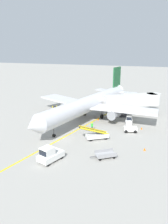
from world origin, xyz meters
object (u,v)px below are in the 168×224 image
Objects in this scene: pushback_tug at (50,155)px; baggage_tug_by_cargo_door at (130,127)px; jet_bridge at (136,100)px; belt_loader_aft_hold at (96,135)px; safety_cone_tail_area at (43,120)px; airliner at (90,103)px; belt_loader_forward_hold at (58,117)px; ground_crew_marshaller at (92,126)px; baggage_tug_near_wing at (129,121)px; safety_cone_nose_right at (102,114)px; safety_cone_wingtip_left at (145,149)px; safety_cone_nose_left at (98,119)px; safety_cone_wingtip_right at (142,128)px; baggage_cart_loaded at (106,155)px.

baggage_tug_by_cargo_door is (8.92, 14.40, -0.07)m from pushback_tug.
jet_bridge is 2.47× the size of belt_loader_aft_hold.
safety_cone_tail_area is at bearing 156.79° from belt_loader_aft_hold.
belt_loader_forward_hold is (-6.01, -3.37, -2.64)m from airliner.
jet_bridge is 7.08× the size of ground_crew_marshaller.
pushback_tug is 1.52× the size of baggage_tug_by_cargo_door.
belt_loader_forward_hold is 2.72× the size of ground_crew_marshaller.
baggage_tug_near_wing reaches higher than safety_cone_nose_right.
jet_bridge is at bearing 100.50° from safety_cone_wingtip_left.
baggage_tug_near_wing is 5.67× the size of safety_cone_tail_area.
safety_cone_nose_left is at bearing 20.92° from belt_loader_forward_hold.
ground_crew_marshaller reaches higher than safety_cone_tail_area.
ground_crew_marshaller is 3.86× the size of safety_cone_wingtip_right.
baggage_tug_near_wing is at bearing 40.82° from ground_crew_marshaller.
baggage_tug_by_cargo_door is 6.02× the size of safety_cone_wingtip_left.
belt_loader_aft_hold is (-4.33, -8.71, -0.15)m from baggage_tug_near_wing.
belt_loader_aft_hold is at bearing -62.19° from ground_crew_marshaller.
airliner reaches higher than safety_cone_nose_right.
safety_cone_nose_right is at bearing 100.01° from belt_loader_aft_hold.
pushback_tug is 7.81m from baggage_cart_loaded.
baggage_cart_loaded is 8.05× the size of safety_cone_tail_area.
baggage_tug_near_wing is at bearing 7.36° from belt_loader_forward_hold.
safety_cone_wingtip_left is at bearing -65.20° from baggage_tug_by_cargo_door.
pushback_tug is 1.14× the size of baggage_cart_loaded.
safety_cone_wingtip_right is 1.00× the size of safety_cone_tail_area.
belt_loader_forward_hold is (-15.15, -9.06, -2.77)m from jet_bridge.
belt_loader_forward_hold is 10.52× the size of safety_cone_nose_right.
baggage_tug_by_cargo_door is 6.02× the size of safety_cone_tail_area.
ground_crew_marshaller reaches higher than safety_cone_wingtip_left.
baggage_tug_by_cargo_door reaches higher than safety_cone_wingtip_left.
safety_cone_nose_right is (1.63, 22.92, -0.77)m from pushback_tug.
jet_bridge is (9.14, 5.70, 0.12)m from airliner.
safety_cone_nose_left is (-6.68, 1.16, -0.71)m from baggage_tug_near_wing.
baggage_cart_loaded reaches higher than safety_cone_wingtip_left.
belt_loader_aft_hold reaches higher than safety_cone_wingtip_right.
ground_crew_marshaller is (8.55, -3.40, 0.13)m from belt_loader_forward_hold.
airliner is 17.61m from safety_cone_wingtip_left.
safety_cone_tail_area is (-17.72, -2.97, -0.71)m from baggage_tug_near_wing.
safety_cone_wingtip_right is (10.95, 16.53, -0.77)m from pushback_tug.
jet_bridge is at bearing 73.18° from belt_loader_aft_hold.
belt_loader_aft_hold is 11.07× the size of safety_cone_wingtip_right.
safety_cone_wingtip_left is (12.43, -12.06, -3.20)m from airliner.
pushback_tug is at bearing -99.89° from ground_crew_marshaller.
safety_cone_nose_right is at bearing 145.57° from safety_cone_wingtip_right.
baggage_tug_by_cargo_door is at bearing 80.23° from baggage_cart_loaded.
belt_loader_forward_hold is at bearing 146.65° from belt_loader_aft_hold.
safety_cone_tail_area is at bearing -150.86° from jet_bridge.
baggage_tug_near_wing reaches higher than safety_cone_wingtip_right.
belt_loader_forward_hold is 10.52× the size of safety_cone_tail_area.
safety_cone_nose_left is (-2.36, 9.87, -0.56)m from belt_loader_aft_hold.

